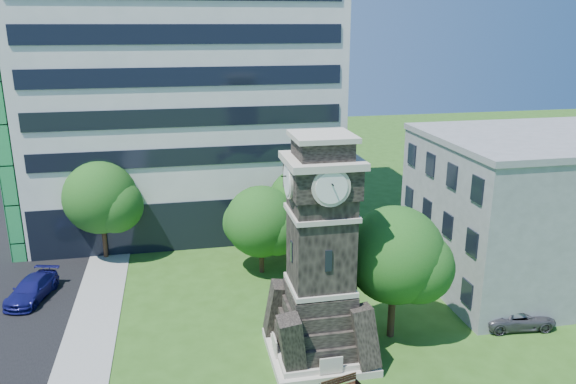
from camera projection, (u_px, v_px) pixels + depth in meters
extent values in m
plane|color=#2C5317|center=(271.00, 383.00, 28.21)|extent=(160.00, 160.00, 0.00)
cube|color=gray|center=(87.00, 349.00, 31.07)|extent=(3.00, 70.00, 0.06)
cube|color=#B7B1A0|center=(319.00, 351.00, 30.61)|extent=(5.40, 5.40, 0.40)
cube|color=#B7B1A0|center=(319.00, 345.00, 30.51)|extent=(4.80, 4.80, 0.30)
cube|color=black|center=(321.00, 231.00, 28.59)|extent=(3.00, 3.00, 6.40)
cube|color=#B7B1A0|center=(320.00, 284.00, 29.45)|extent=(3.25, 3.25, 0.25)
cube|color=#B7B1A0|center=(321.00, 212.00, 28.30)|extent=(3.25, 3.25, 0.25)
cube|color=black|center=(328.00, 261.00, 27.45)|extent=(0.35, 0.08, 1.10)
cube|color=black|center=(322.00, 178.00, 27.78)|extent=(3.30, 3.30, 1.60)
cube|color=#B7B1A0|center=(322.00, 160.00, 27.52)|extent=(3.70, 3.70, 0.35)
cylinder|color=white|center=(332.00, 188.00, 26.12)|extent=(1.56, 0.06, 1.56)
cylinder|color=white|center=(287.00, 180.00, 27.44)|extent=(0.06, 1.56, 1.56)
cube|color=black|center=(322.00, 148.00, 27.35)|extent=(2.60, 2.60, 0.90)
cube|color=#B7B1A0|center=(323.00, 136.00, 27.17)|extent=(3.00, 3.00, 0.25)
cube|color=white|center=(183.00, 64.00, 47.98)|extent=(25.00, 15.00, 28.00)
cube|color=black|center=(193.00, 224.00, 44.69)|extent=(24.50, 0.80, 4.00)
cube|color=#949799|center=(540.00, 213.00, 38.12)|extent=(15.00, 12.00, 10.00)
cube|color=#949799|center=(550.00, 138.00, 36.62)|extent=(15.20, 12.20, 0.40)
imported|color=navy|center=(32.00, 289.00, 36.65)|extent=(3.14, 5.15, 1.40)
imported|color=#48474C|center=(517.00, 317.00, 33.33)|extent=(4.57, 2.45, 1.22)
cube|color=black|center=(339.00, 381.00, 27.11)|extent=(1.96, 0.04, 0.43)
cylinder|color=#332114|center=(105.00, 240.00, 42.95)|extent=(0.34, 0.34, 2.83)
sphere|color=#29691F|center=(100.00, 197.00, 41.96)|extent=(5.48, 5.48, 5.48)
sphere|color=#29691F|center=(116.00, 206.00, 41.81)|extent=(4.11, 4.11, 4.11)
sphere|color=#29691F|center=(89.00, 199.00, 42.51)|extent=(3.84, 3.84, 3.84)
cylinder|color=#332114|center=(262.00, 257.00, 40.50)|extent=(0.35, 0.35, 2.27)
sphere|color=#2B5519|center=(261.00, 221.00, 39.71)|extent=(5.11, 5.11, 5.11)
sphere|color=#2B5519|center=(277.00, 229.00, 39.55)|extent=(3.83, 3.83, 3.83)
sphere|color=#2B5519|center=(247.00, 223.00, 40.21)|extent=(3.58, 3.58, 3.58)
cylinder|color=#332114|center=(302.00, 243.00, 42.54)|extent=(0.38, 0.38, 2.69)
sphere|color=#255C1B|center=(302.00, 202.00, 41.59)|extent=(5.16, 5.16, 5.16)
sphere|color=#255C1B|center=(318.00, 210.00, 41.45)|extent=(3.87, 3.87, 3.87)
sphere|color=#255C1B|center=(289.00, 204.00, 42.11)|extent=(3.61, 3.61, 3.61)
cylinder|color=#332114|center=(391.00, 313.00, 32.08)|extent=(0.41, 0.41, 2.94)
sphere|color=#2C671E|center=(395.00, 255.00, 31.04)|extent=(5.49, 5.49, 5.49)
sphere|color=#2C671E|center=(417.00, 267.00, 30.90)|extent=(4.12, 4.12, 4.12)
sphere|color=#2C671E|center=(374.00, 257.00, 31.60)|extent=(3.84, 3.84, 3.84)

